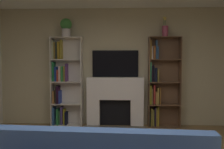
% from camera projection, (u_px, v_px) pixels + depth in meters
% --- Properties ---
extents(wall_back_accent, '(5.47, 0.06, 2.67)m').
position_uv_depth(wall_back_accent, '(115.00, 67.00, 5.62)').
color(wall_back_accent, '#B7AC8A').
rests_on(wall_back_accent, ground_plane).
extents(fireplace, '(1.37, 0.54, 1.11)m').
position_uv_depth(fireplace, '(115.00, 100.00, 5.52)').
color(fireplace, white).
rests_on(fireplace, ground_plane).
extents(tv, '(1.04, 0.06, 0.60)m').
position_uv_depth(tv, '(115.00, 64.00, 5.56)').
color(tv, black).
rests_on(tv, fireplace).
extents(bookshelf_left, '(0.70, 0.27, 2.01)m').
position_uv_depth(bookshelf_left, '(63.00, 83.00, 5.57)').
color(bookshelf_left, silver).
rests_on(bookshelf_left, ground_plane).
extents(bookshelf_right, '(0.70, 0.27, 2.01)m').
position_uv_depth(bookshelf_right, '(160.00, 84.00, 5.48)').
color(bookshelf_right, brown).
rests_on(bookshelf_right, ground_plane).
extents(potted_plant, '(0.26, 0.26, 0.41)m').
position_uv_depth(potted_plant, '(66.00, 27.00, 5.43)').
color(potted_plant, silver).
rests_on(potted_plant, bookshelf_left).
extents(vase_with_flowers, '(0.13, 0.13, 0.43)m').
position_uv_depth(vase_with_flowers, '(165.00, 30.00, 5.35)').
color(vase_with_flowers, '#943451').
rests_on(vase_with_flowers, bookshelf_right).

